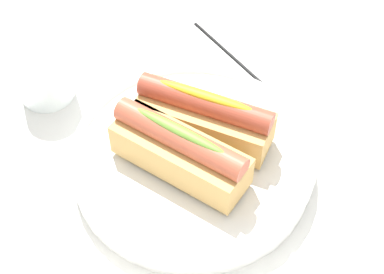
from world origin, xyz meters
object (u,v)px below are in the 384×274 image
Objects in this scene: chopstick_near at (244,66)px; water_glass at (42,71)px; hotdog_back at (180,150)px; hotdog_front at (204,115)px; serving_bowl at (192,158)px.

water_glass is at bearing 65.48° from chopstick_near.
hotdog_front is at bearing -88.88° from hotdog_back.
hotdog_back is at bearing 91.12° from serving_bowl.
serving_bowl is at bearing -88.88° from hotdog_back.
hotdog_back is (-0.00, 0.03, 0.05)m from serving_bowl.
hotdog_back is 0.22m from water_glass.
water_glass is 0.26m from chopstick_near.
hotdog_back reaches higher than water_glass.
serving_bowl is at bearing 122.17° from chopstick_near.
water_glass is at bearing -4.34° from serving_bowl.
water_glass reaches higher than chopstick_near.
hotdog_front is at bearing -88.88° from serving_bowl.
water_glass is (0.22, 0.01, -0.02)m from hotdog_front.
hotdog_front reaches higher than serving_bowl.
water_glass is 0.41× the size of chopstick_near.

